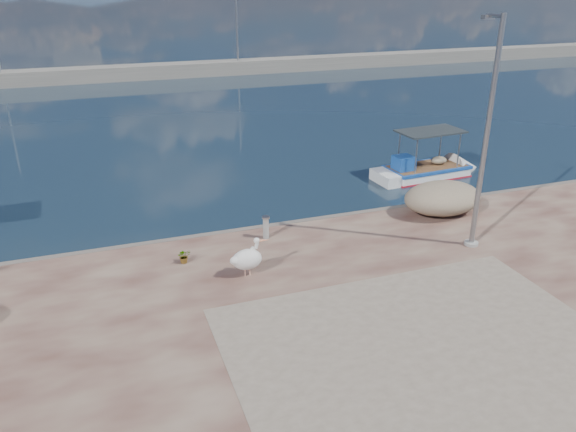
{
  "coord_description": "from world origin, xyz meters",
  "views": [
    {
      "loc": [
        -5.57,
        -11.82,
        8.43
      ],
      "look_at": [
        0.0,
        3.8,
        1.3
      ],
      "focal_mm": 35.0,
      "sensor_mm": 36.0,
      "label": 1
    }
  ],
  "objects_px": {
    "boat_right": "(425,173)",
    "lamp_post": "(485,145)",
    "bollard_near": "(266,226)",
    "pelican": "(248,259)"
  },
  "relations": [
    {
      "from": "pelican",
      "to": "bollard_near",
      "type": "xyz_separation_m",
      "value": [
        1.23,
        2.19,
        -0.11
      ]
    },
    {
      "from": "boat_right",
      "to": "bollard_near",
      "type": "height_order",
      "value": "boat_right"
    },
    {
      "from": "pelican",
      "to": "lamp_post",
      "type": "bearing_deg",
      "value": -10.34
    },
    {
      "from": "pelican",
      "to": "lamp_post",
      "type": "height_order",
      "value": "lamp_post"
    },
    {
      "from": "boat_right",
      "to": "bollard_near",
      "type": "xyz_separation_m",
      "value": [
        -9.1,
        -4.76,
        0.72
      ]
    },
    {
      "from": "boat_right",
      "to": "lamp_post",
      "type": "distance_m",
      "value": 8.79
    },
    {
      "from": "bollard_near",
      "to": "lamp_post",
      "type": "bearing_deg",
      "value": -23.72
    },
    {
      "from": "bollard_near",
      "to": "boat_right",
      "type": "bearing_deg",
      "value": 27.62
    },
    {
      "from": "pelican",
      "to": "lamp_post",
      "type": "distance_m",
      "value": 7.79
    },
    {
      "from": "bollard_near",
      "to": "pelican",
      "type": "bearing_deg",
      "value": -119.39
    }
  ]
}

